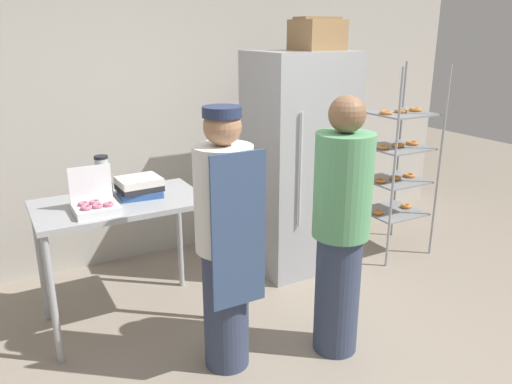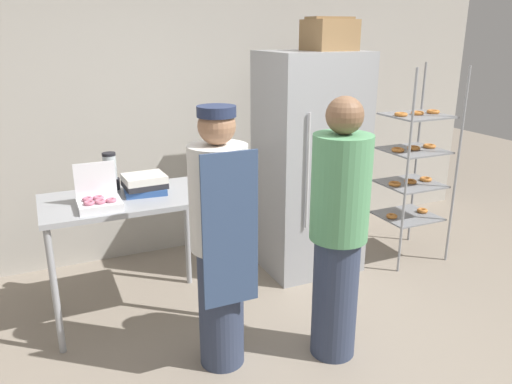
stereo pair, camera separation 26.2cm
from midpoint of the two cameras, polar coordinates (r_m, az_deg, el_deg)
The scene contains 10 objects.
back_wall at distance 4.71m, azimuth -5.48°, elevation 11.32°, with size 6.40×0.12×2.98m, color #B7B2A8.
refrigerator at distance 4.30m, azimuth 7.89°, elevation 3.13°, with size 0.80×0.70×1.87m.
baking_rack at distance 4.73m, azimuth 18.95°, elevation 2.88°, with size 0.57×0.53×1.75m.
prep_counter at distance 3.60m, azimuth -12.70°, elevation -2.34°, with size 1.13×0.66×0.92m.
donut_box at distance 3.38m, azimuth -15.42°, elevation -1.04°, with size 0.27×0.24×0.28m.
blender_pitcher at distance 3.73m, azimuth -14.39°, elevation 2.07°, with size 0.12×0.12×0.27m.
binder_stack at distance 3.61m, azimuth -10.59°, elevation 0.88°, with size 0.31×0.27×0.14m.
cardboard_storage_box at distance 4.21m, azimuth 10.23°, elevation 17.31°, with size 0.36×0.36×0.26m.
person_baker at distance 2.96m, azimuth -1.62°, elevation -5.42°, with size 0.35×0.36×1.64m.
person_customer at distance 3.12m, azimuth 11.80°, elevation -4.47°, with size 0.36×0.36×1.68m.
Camera 2 is at (-1.39, -2.05, 2.03)m, focal length 35.00 mm.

